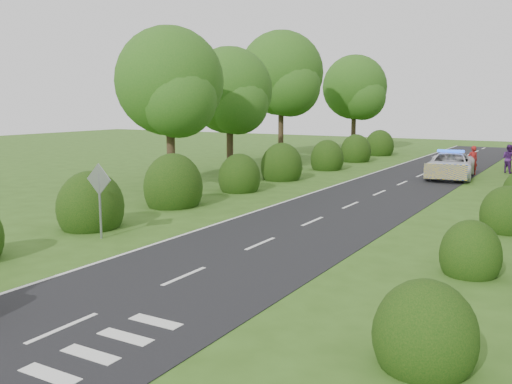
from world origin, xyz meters
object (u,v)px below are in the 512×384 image
Objects in this scene: police_van at (450,165)px; pedestrian_purple at (509,159)px; pedestrian_red at (473,160)px; road_sign at (99,190)px.

police_van is 3.19× the size of pedestrian_purple.
police_van is 2.40m from pedestrian_red.
pedestrian_purple is (9.51, 26.12, -0.73)m from road_sign.
road_sign is 1.39× the size of pedestrian_red.
pedestrian_red is at bearing 61.35° from police_van.
pedestrian_red reaches higher than police_van.
pedestrian_purple reaches higher than police_van.
road_sign is at bearing 104.55° from pedestrian_purple.
police_van is at bearing 72.59° from road_sign.
pedestrian_red is 2.87m from pedestrian_purple.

